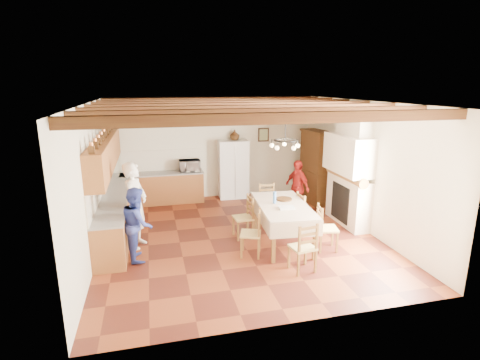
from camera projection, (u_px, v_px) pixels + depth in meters
name	position (u px, v px, depth m)	size (l,w,h in m)	color
floor	(239.00, 237.00, 8.49)	(6.00, 6.50, 0.02)	#4A1C12
ceiling	(239.00, 102.00, 7.73)	(6.00, 6.50, 0.02)	silver
wall_back	(213.00, 148.00, 11.18)	(6.00, 0.02, 3.00)	beige
wall_front	(295.00, 227.00, 5.05)	(6.00, 0.02, 3.00)	beige
wall_left	(92.00, 181.00, 7.42)	(0.02, 6.50, 3.00)	beige
wall_right	(363.00, 166.00, 8.80)	(0.02, 6.50, 3.00)	beige
ceiling_beams	(239.00, 107.00, 7.76)	(6.00, 6.30, 0.16)	#371811
lower_cabinets_left	(116.00, 213.00, 8.75)	(0.60, 4.30, 0.86)	brown
lower_cabinets_back	(163.00, 188.00, 10.80)	(2.30, 0.60, 0.86)	brown
countertop_left	(115.00, 195.00, 8.64)	(0.62, 4.30, 0.04)	slate
countertop_back	(162.00, 173.00, 10.69)	(2.34, 0.62, 0.04)	slate
backsplash_left	(100.00, 182.00, 8.49)	(0.03, 4.30, 0.60)	#EBE8CB
backsplash_back	(161.00, 160.00, 10.88)	(2.30, 0.03, 0.60)	#EBE8CB
upper_cabinets	(105.00, 154.00, 8.37)	(0.35, 4.20, 0.70)	brown
fireplace	(347.00, 168.00, 8.95)	(0.56, 1.60, 2.80)	beige
wall_picture	(263.00, 135.00, 11.41)	(0.34, 0.03, 0.42)	black
refrigerator	(233.00, 169.00, 11.30)	(0.87, 0.72, 1.74)	white
hutch	(315.00, 167.00, 10.76)	(0.48, 1.15, 2.09)	#351B0A
dining_table	(283.00, 208.00, 7.99)	(1.19, 2.08, 0.87)	beige
chandelier	(285.00, 140.00, 7.62)	(0.47, 0.47, 0.03)	black
chair_left_near	(251.00, 233.00, 7.48)	(0.42, 0.40, 0.96)	brown
chair_left_far	(243.00, 217.00, 8.36)	(0.42, 0.40, 0.96)	brown
chair_right_near	(327.00, 228.00, 7.74)	(0.42, 0.40, 0.96)	brown
chair_right_far	(307.00, 213.00, 8.62)	(0.42, 0.40, 0.96)	brown
chair_end_near	(303.00, 246.00, 6.86)	(0.42, 0.40, 0.96)	brown
chair_end_far	(268.00, 203.00, 9.31)	(0.42, 0.40, 0.96)	brown
person_man	(135.00, 205.00, 7.79)	(0.67, 0.44, 1.83)	white
person_woman_blue	(137.00, 224.00, 7.28)	(0.71, 0.55, 1.46)	#3242A3
person_woman_red	(297.00, 187.00, 9.87)	(0.85, 0.35, 1.44)	maroon
microwave	(190.00, 166.00, 10.82)	(0.59, 0.40, 0.33)	silver
fridge_vase	(235.00, 135.00, 11.06)	(0.29, 0.29, 0.30)	#351B0A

